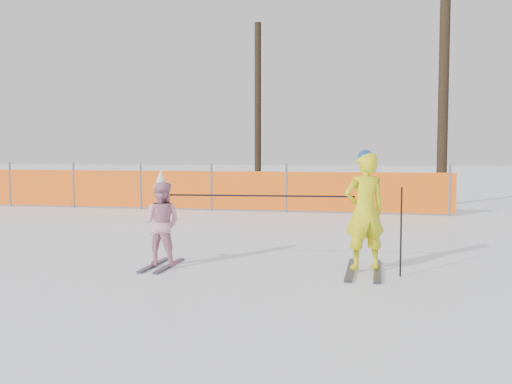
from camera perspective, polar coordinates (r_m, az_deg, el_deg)
ground at (r=7.48m, az=-0.81°, el=-7.93°), size 120.00×120.00×0.00m
adult at (r=7.46m, az=10.81°, el=-1.94°), size 0.65×1.38×1.58m
child at (r=7.80m, az=-9.45°, el=-3.02°), size 0.56×1.02×1.31m
ski_poles at (r=7.37m, az=4.70°, el=-1.47°), size 3.03×0.23×1.12m
safety_fence at (r=15.38m, az=-7.79°, el=0.28°), size 14.19×0.06×1.25m
tree_trunks at (r=17.90m, az=15.70°, el=8.45°), size 8.56×1.36×6.60m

